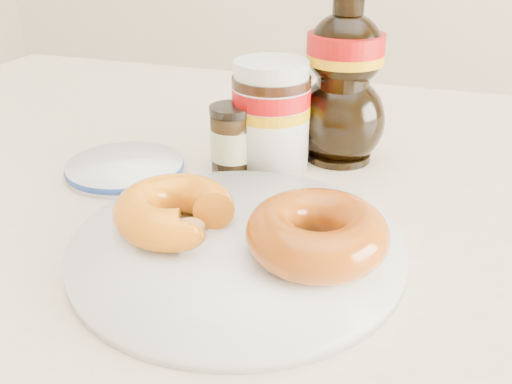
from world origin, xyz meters
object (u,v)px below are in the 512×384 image
(donut_whole, at_px, (317,233))
(donut_bitten, at_px, (174,211))
(nutella_jar, at_px, (271,111))
(plate, at_px, (237,247))
(dining_table, at_px, (325,275))
(syrup_bottle, at_px, (344,76))
(dark_jar, at_px, (232,141))
(blue_rim_saucer, at_px, (125,167))

(donut_whole, bearing_deg, donut_bitten, 179.30)
(donut_bitten, xyz_separation_m, nutella_jar, (0.03, 0.18, 0.03))
(plate, distance_m, donut_whole, 0.07)
(dining_table, bearing_deg, donut_bitten, -135.12)
(syrup_bottle, bearing_deg, dark_jar, -143.38)
(donut_whole, distance_m, syrup_bottle, 0.24)
(dining_table, height_order, dark_jar, dark_jar)
(dining_table, height_order, nutella_jar, nutella_jar)
(donut_bitten, bearing_deg, dark_jar, 70.32)
(donut_whole, bearing_deg, nutella_jar, 117.38)
(plate, height_order, donut_whole, donut_whole)
(syrup_bottle, xyz_separation_m, dark_jar, (-0.10, -0.08, -0.06))
(donut_whole, relative_size, syrup_bottle, 0.58)
(plate, relative_size, donut_bitten, 2.71)
(plate, relative_size, blue_rim_saucer, 2.16)
(dark_jar, xyz_separation_m, blue_rim_saucer, (-0.11, -0.04, -0.03))
(syrup_bottle, bearing_deg, dining_table, -82.48)
(dark_jar, bearing_deg, syrup_bottle, 36.62)
(nutella_jar, xyz_separation_m, blue_rim_saucer, (-0.15, -0.07, -0.06))
(donut_bitten, xyz_separation_m, syrup_bottle, (0.10, 0.23, 0.07))
(syrup_bottle, height_order, dark_jar, syrup_bottle)
(donut_bitten, bearing_deg, nutella_jar, 59.22)
(donut_bitten, xyz_separation_m, donut_whole, (0.12, -0.00, 0.00))
(dining_table, bearing_deg, donut_whole, -83.82)
(nutella_jar, bearing_deg, plate, -81.30)
(nutella_jar, height_order, blue_rim_saucer, nutella_jar)
(nutella_jar, xyz_separation_m, dark_jar, (-0.03, -0.03, -0.03))
(dining_table, height_order, blue_rim_saucer, blue_rim_saucer)
(plate, bearing_deg, donut_bitten, 179.64)
(donut_whole, xyz_separation_m, blue_rim_saucer, (-0.24, 0.12, -0.03))
(dining_table, xyz_separation_m, syrup_bottle, (-0.02, 0.12, 0.18))
(dining_table, relative_size, plate, 5.01)
(dark_jar, bearing_deg, nutella_jar, 39.87)
(nutella_jar, relative_size, syrup_bottle, 0.62)
(plate, height_order, nutella_jar, nutella_jar)
(dining_table, xyz_separation_m, plate, (-0.06, -0.11, 0.09))
(blue_rim_saucer, bearing_deg, syrup_bottle, 28.82)
(dining_table, height_order, syrup_bottle, syrup_bottle)
(plate, relative_size, syrup_bottle, 1.44)
(dining_table, bearing_deg, syrup_bottle, 97.52)
(blue_rim_saucer, bearing_deg, plate, -33.36)
(donut_bitten, relative_size, dark_jar, 1.36)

